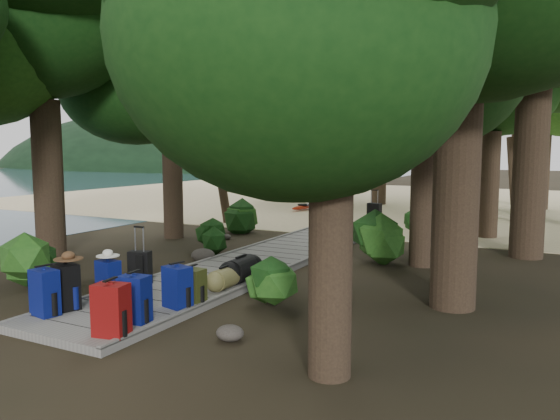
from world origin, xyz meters
The scene contains 47 objects.
ground centered at (0.00, 0.00, 0.00)m, with size 120.00×120.00×0.00m, color black.
sand_beach centered at (0.00, 16.00, 0.01)m, with size 40.00×22.00×0.02m, color beige.
water_bay centered at (-32.00, 25.00, 0.00)m, with size 50.00×60.00×0.02m, color #274351.
distant_hill centered at (-40.00, 48.00, 0.00)m, with size 32.00×16.00×12.00m, color black.
boardwalk centered at (0.00, 1.00, 0.06)m, with size 2.00×12.00×0.12m, color slate.
backpack_left_a centered at (-0.75, -4.37, 0.50)m, with size 0.40×0.28×0.76m, color #070968, non-canonical shape.
backpack_left_b centered at (-0.73, -3.99, 0.51)m, with size 0.42×0.30×0.77m, color black, non-canonical shape.
backpack_left_c centered at (-0.64, -3.22, 0.46)m, with size 0.37×0.26×0.68m, color #070968, non-canonical shape.
backpack_right_a centered at (0.77, -4.57, 0.50)m, with size 0.43×0.30×0.77m, color maroon, non-canonical shape.
backpack_right_b centered at (0.64, -4.00, 0.49)m, with size 0.41×0.29×0.74m, color #070968, non-canonical shape.
backpack_right_c centered at (0.72, -3.14, 0.48)m, with size 0.42×0.29×0.71m, color #070968, non-canonical shape.
backpack_right_d centered at (0.76, -2.82, 0.42)m, with size 0.39×0.28×0.60m, color #2F3715, non-canonical shape.
duffel_right_khaki centered at (0.74, -1.87, 0.30)m, with size 0.37×0.55×0.37m, color olive, non-canonical shape.
duffel_right_black centered at (0.73, -1.29, 0.35)m, with size 0.45×0.72×0.45m, color black, non-canonical shape.
suitcase_on_boardwalk centered at (-0.78, -2.31, 0.42)m, with size 0.39×0.21×0.60m, color black, non-canonical shape.
lone_suitcase_on_sand centered at (0.31, 7.95, 0.37)m, with size 0.45×0.26×0.70m, color black, non-canonical shape.
hat_brown centered at (-0.68, -3.97, 0.96)m, with size 0.43×0.43×0.13m, color #51351E, non-canonical shape.
hat_white centered at (-0.65, -3.20, 0.87)m, with size 0.37×0.37×0.12m, color silver, non-canonical shape.
kayak centered at (-3.56, 10.55, 0.19)m, with size 0.72×3.31×0.33m, color #9F200D.
sun_lounger centered at (3.01, 9.95, 0.30)m, with size 0.56×1.74×0.56m, color silver, non-canonical shape.
tree_right_a centered at (3.67, -4.17, 3.51)m, with size 4.21×4.21×7.01m, color black, non-canonical shape.
tree_right_c centered at (3.24, 2.15, 3.93)m, with size 4.54×4.54×7.85m, color black, non-canonical shape.
tree_right_d centered at (5.21, 4.22, 5.44)m, with size 5.93×5.93×10.88m, color black, non-canonical shape.
tree_right_e centered at (4.03, 6.83, 3.99)m, with size 4.43×4.43×7.98m, color black, non-canonical shape.
tree_left_b centered at (-4.69, -0.97, 4.80)m, with size 5.34×5.34×9.61m, color black, non-canonical shape.
tree_left_c centered at (-3.95, 2.64, 4.01)m, with size 4.62×4.62×8.03m, color black, non-canonical shape.
tree_back_a centered at (-1.56, 14.38, 4.86)m, with size 5.62×5.62×9.73m, color black, non-canonical shape.
tree_back_b centered at (2.20, 15.63, 4.36)m, with size 4.88×4.88×8.72m, color black, non-canonical shape.
tree_back_c centered at (5.07, 15.57, 4.61)m, with size 5.12×5.12×9.22m, color black, non-canonical shape.
tree_back_d centered at (-5.81, 14.13, 3.63)m, with size 4.36×4.36×7.27m, color black, non-canonical shape.
palm_right_a centered at (2.96, 6.39, 3.94)m, with size 4.62×4.62×7.88m, color #134513, non-canonical shape.
palm_right_b centered at (4.52, 10.97, 4.44)m, with size 4.60×4.60×8.88m, color #134513, non-canonical shape.
palm_right_c centered at (2.65, 12.37, 3.79)m, with size 4.76×4.76×7.57m, color #134513, non-canonical shape.
palm_left_a centered at (-4.50, 5.90, 3.26)m, with size 4.09×4.09×6.51m, color #134513, non-canonical shape.
rock_left_a centered at (-1.46, -3.79, 0.13)m, with size 0.48×0.43×0.26m, color #4C473F, non-canonical shape.
rock_left_b centered at (-2.54, -2.46, 0.11)m, with size 0.39×0.35×0.21m, color #4C473F, non-canonical shape.
rock_left_c centered at (-1.24, 0.28, 0.15)m, with size 0.55×0.50×0.30m, color #4C473F, non-canonical shape.
rock_left_d centered at (-2.44, 3.08, 0.08)m, with size 0.28×0.25×0.15m, color #4C473F, non-canonical shape.
rock_right_a centered at (2.06, -3.74, 0.11)m, with size 0.38×0.35×0.21m, color #4C473F, non-canonical shape.
rock_right_b centered at (2.68, -1.39, 0.13)m, with size 0.47×0.43×0.26m, color #4C473F, non-canonical shape.
rock_right_c centered at (1.62, 1.03, 0.08)m, with size 0.28×0.25×0.15m, color #4C473F, non-canonical shape.
shrub_left_a centered at (-2.74, -3.08, 0.46)m, with size 1.03×1.03×0.93m, color #1F4E17, non-canonical shape.
shrub_left_b centered at (-1.72, 1.25, 0.41)m, with size 0.91×0.91×0.82m, color #1F4E17, non-canonical shape.
shrub_left_c centered at (-2.58, 4.36, 0.48)m, with size 1.08×1.08×0.97m, color #1F4E17, non-canonical shape.
shrub_right_a centered at (1.87, -2.28, 0.44)m, with size 0.97×0.97×0.87m, color #1F4E17, non-canonical shape.
shrub_right_b centered at (2.39, 1.97, 0.57)m, with size 1.26×1.26×1.13m, color #1F4E17, non-canonical shape.
shrub_right_c centered at (2.32, 5.83, 0.39)m, with size 0.87×0.87×0.79m, color #1F4E17, non-canonical shape.
Camera 1 is at (5.91, -9.69, 2.56)m, focal length 35.00 mm.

